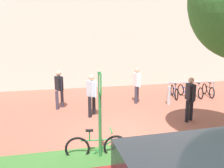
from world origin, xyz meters
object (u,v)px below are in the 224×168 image
person_shirt_blue (92,93)px  person_casual_tan (137,83)px  parking_sign_post (100,104)px  bollard_steel (169,95)px  person_suited_dark (190,96)px  bike_at_sign (97,147)px  person_suited_navy (59,87)px  bike_rack_cluster (191,91)px

person_shirt_blue → person_casual_tan: (2.41, 1.42, 0.00)m
parking_sign_post → bollard_steel: 6.14m
parking_sign_post → person_suited_dark: size_ratio=1.40×
bollard_steel → person_suited_dark: 2.29m
person_casual_tan → person_suited_dark: 3.09m
bike_at_sign → person_shirt_blue: bearing=83.9°
bollard_steel → person_suited_navy: 5.15m
bike_rack_cluster → bollard_steel: bollard_steel is taller
person_suited_navy → parking_sign_post: bearing=-79.0°
bike_at_sign → person_suited_navy: size_ratio=0.97×
bike_rack_cluster → person_casual_tan: size_ratio=1.54×
person_casual_tan → bike_rack_cluster: bearing=7.3°
parking_sign_post → person_suited_dark: bearing=29.7°
person_casual_tan → person_suited_navy: size_ratio=1.00×
bike_at_sign → person_shirt_blue: (0.37, 3.51, 0.63)m
parking_sign_post → person_casual_tan: bearing=61.9°
bike_at_sign → person_casual_tan: (2.79, 4.93, 0.63)m
person_shirt_blue → person_suited_navy: same height
bike_at_sign → bollard_steel: bollard_steel is taller
bike_at_sign → person_suited_navy: person_suited_navy is taller
person_suited_navy → person_suited_dark: same height
person_suited_navy → person_suited_dark: 5.60m
parking_sign_post → person_suited_navy: (-0.97, 5.01, -0.59)m
person_shirt_blue → person_suited_dark: size_ratio=1.00×
parking_sign_post → bike_rack_cluster: (5.95, 5.49, -1.22)m
bollard_steel → person_shirt_blue: (-3.80, -0.76, 0.53)m
person_casual_tan → bike_at_sign: bearing=-119.4°
bike_rack_cluster → person_casual_tan: (-3.23, -0.42, 0.64)m
bike_at_sign → person_suited_dark: size_ratio=0.97×
bike_at_sign → person_suited_dark: (3.94, 2.06, 0.63)m
parking_sign_post → person_suited_dark: parking_sign_post is taller
parking_sign_post → person_suited_dark: 4.49m
person_suited_navy → bike_rack_cluster: bearing=4.0°
person_shirt_blue → bike_rack_cluster: bearing=18.0°
parking_sign_post → bollard_steel: (4.11, 4.42, -1.12)m
person_suited_dark → bollard_steel: bearing=83.8°
person_casual_tan → parking_sign_post: bearing=-118.1°
bike_at_sign → bike_rack_cluster: bike_at_sign is taller
bollard_steel → person_shirt_blue: 3.92m
bike_rack_cluster → parking_sign_post: bearing=-137.3°
bike_rack_cluster → bollard_steel: (-1.84, -1.07, 0.10)m
bollard_steel → person_casual_tan: (-1.39, 0.65, 0.53)m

